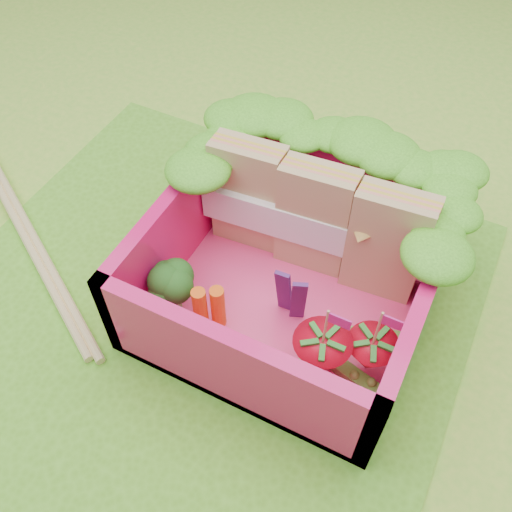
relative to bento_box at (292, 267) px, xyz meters
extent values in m
plane|color=#79C738|center=(-0.39, -0.28, -0.31)|extent=(14.00, 14.00, 0.00)
cube|color=#5EAE27|center=(-0.39, -0.28, -0.29)|extent=(2.60, 2.60, 0.03)
cube|color=#FD4084|center=(0.00, 0.00, -0.25)|extent=(1.30, 1.30, 0.05)
cube|color=#E31361|center=(0.00, 0.61, 0.00)|extent=(1.30, 0.07, 0.55)
cube|color=#E31361|center=(0.00, -0.62, 0.00)|extent=(1.30, 0.07, 0.55)
cube|color=#E31361|center=(-0.62, 0.00, 0.00)|extent=(0.07, 1.30, 0.55)
cube|color=#E31361|center=(0.62, 0.00, 0.00)|extent=(0.07, 1.30, 0.55)
ellipsoid|color=#3A911A|center=(-0.50, 0.58, 0.33)|extent=(0.30, 0.30, 0.11)
ellipsoid|color=#3A911A|center=(-0.36, 0.58, 0.33)|extent=(0.30, 0.30, 0.11)
ellipsoid|color=#3A911A|center=(-0.21, 0.58, 0.33)|extent=(0.30, 0.30, 0.11)
ellipsoid|color=#3A911A|center=(-0.07, 0.58, 0.33)|extent=(0.30, 0.30, 0.11)
ellipsoid|color=#3A911A|center=(0.07, 0.58, 0.33)|extent=(0.30, 0.30, 0.11)
ellipsoid|color=#3A911A|center=(0.21, 0.58, 0.33)|extent=(0.30, 0.30, 0.11)
ellipsoid|color=#3A911A|center=(0.36, 0.58, 0.33)|extent=(0.30, 0.30, 0.11)
ellipsoid|color=#3A911A|center=(0.50, 0.58, 0.33)|extent=(0.30, 0.30, 0.11)
ellipsoid|color=#3A911A|center=(-0.58, 0.10, 0.33)|extent=(0.27, 0.27, 0.10)
ellipsoid|color=#3A911A|center=(-0.58, 0.24, 0.33)|extent=(0.27, 0.27, 0.10)
ellipsoid|color=#3A911A|center=(-0.58, 0.38, 0.33)|extent=(0.27, 0.27, 0.10)
ellipsoid|color=#3A911A|center=(-0.58, 0.52, 0.33)|extent=(0.27, 0.27, 0.10)
ellipsoid|color=#3A911A|center=(-0.58, 0.66, 0.33)|extent=(0.27, 0.27, 0.10)
ellipsoid|color=#3A911A|center=(0.58, 0.10, 0.33)|extent=(0.27, 0.27, 0.10)
ellipsoid|color=#3A911A|center=(0.58, 0.24, 0.33)|extent=(0.27, 0.27, 0.10)
ellipsoid|color=#3A911A|center=(0.58, 0.38, 0.33)|extent=(0.27, 0.27, 0.10)
ellipsoid|color=#3A911A|center=(0.58, 0.52, 0.33)|extent=(0.27, 0.27, 0.10)
ellipsoid|color=#3A911A|center=(0.58, 0.66, 0.33)|extent=(0.27, 0.27, 0.10)
cube|color=tan|center=(-0.37, 0.26, 0.10)|extent=(0.37, 0.18, 0.64)
cube|color=tan|center=(0.00, 0.26, 0.10)|extent=(0.37, 0.18, 0.64)
cube|color=tan|center=(0.37, 0.26, 0.10)|extent=(0.37, 0.18, 0.64)
cube|color=white|center=(0.00, 0.26, 0.06)|extent=(1.17, 0.26, 0.20)
cylinder|color=#60A650|center=(-0.50, -0.35, -0.15)|extent=(0.12, 0.12, 0.14)
ellipsoid|color=#16521D|center=(-0.50, -0.35, -0.03)|extent=(0.32, 0.32, 0.12)
cylinder|color=orange|center=(-0.31, -0.37, -0.08)|extent=(0.07, 0.07, 0.28)
cylinder|color=orange|center=(-0.24, -0.31, -0.09)|extent=(0.07, 0.07, 0.27)
cube|color=#451752|center=(0.02, -0.12, -0.04)|extent=(0.07, 0.02, 0.38)
cube|color=#451752|center=(0.10, -0.14, -0.04)|extent=(0.07, 0.05, 0.38)
cone|color=red|center=(0.30, -0.34, -0.09)|extent=(0.26, 0.26, 0.26)
cylinder|color=tan|center=(0.30, -0.34, 0.16)|extent=(0.01, 0.01, 0.24)
cube|color=#CB2184|center=(0.35, -0.34, 0.24)|extent=(0.10, 0.01, 0.06)
cone|color=red|center=(0.49, -0.22, -0.11)|extent=(0.23, 0.23, 0.23)
cylinder|color=tan|center=(0.49, -0.22, 0.13)|extent=(0.01, 0.01, 0.24)
cube|color=#CB2184|center=(0.54, -0.22, 0.21)|extent=(0.10, 0.01, 0.06)
cube|color=green|center=(0.50, -0.05, -0.20)|extent=(0.32, 0.18, 0.05)
cube|color=green|center=(0.50, -0.31, -0.20)|extent=(0.33, 0.15, 0.05)
cube|color=green|center=(0.21, -0.39, -0.20)|extent=(0.26, 0.29, 0.05)
cube|color=#DFB87A|center=(-1.54, -0.27, -0.25)|extent=(1.70, 1.01, 0.05)
cube|color=#DFB87A|center=(-1.49, -0.26, -0.25)|extent=(1.70, 1.01, 0.05)
camera|label=1|loc=(0.60, -1.57, 2.18)|focal=40.00mm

